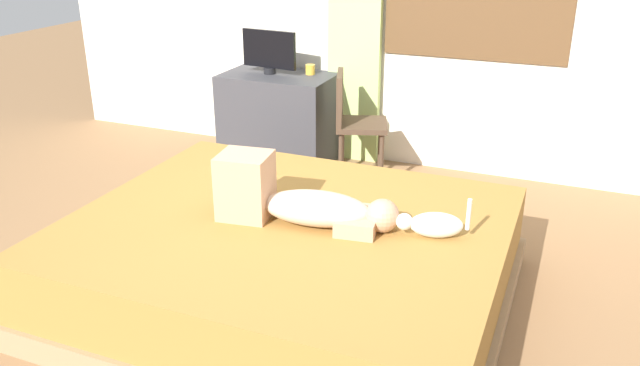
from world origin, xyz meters
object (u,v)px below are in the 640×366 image
Objects in this scene: bed at (288,261)px; chair_by_desk at (353,119)px; desk at (279,118)px; person_lying at (298,201)px; tv_monitor at (269,51)px; cat at (432,224)px; cup at (310,69)px.

chair_by_desk is at bearing 98.71° from bed.
chair_by_desk is (0.72, -0.21, 0.14)m from desk.
person_lying is 1.96× the size of tv_monitor.
bed is at bearing -171.68° from cat.
person_lying reaches higher than bed.
cup is at bearing 147.29° from chair_by_desk.
cat is (0.68, 0.09, -0.05)m from person_lying.
tv_monitor is 0.92m from chair_by_desk.
tv_monitor is (-1.79, 1.83, 0.38)m from cat.
tv_monitor is (-1.11, 1.92, 0.33)m from person_lying.
desk is 1.87× the size of tv_monitor.
cat is at bearing -58.47° from chair_by_desk.
person_lying is at bearing -172.33° from cat.
cup is (-0.75, 2.04, 0.54)m from bed.
person_lying reaches higher than desk.
desk reaches higher than bed.
person_lying is 2.20m from desk.
person_lying is 2.71× the size of cat.
cat is at bearing -45.62° from tv_monitor.
person_lying is 2.25m from tv_monitor.
chair_by_desk is (-0.27, 1.73, 0.27)m from bed.
cat reaches higher than bed.
cat is (0.73, 0.11, 0.31)m from bed.
tv_monitor is 6.01× the size of cup.
chair_by_desk reaches higher than person_lying.
cat is 0.73× the size of tv_monitor.
cup is (-0.80, 2.03, 0.19)m from person_lying.
cat is 0.41× the size of chair_by_desk.
desk is at bearing 0.00° from tv_monitor.
bed is at bearing -81.29° from chair_by_desk.
chair_by_desk is at bearing -14.49° from tv_monitor.
desk is at bearing 118.41° from person_lying.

